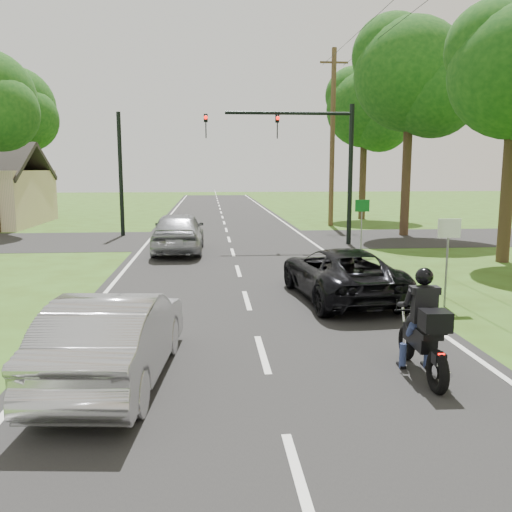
# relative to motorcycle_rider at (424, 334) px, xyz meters

# --- Properties ---
(ground) EXTENTS (140.00, 140.00, 0.00)m
(ground) POSITION_rel_motorcycle_rider_xyz_m (-2.44, 1.24, -0.70)
(ground) COLOR #334C15
(ground) RESTS_ON ground
(road) EXTENTS (8.00, 100.00, 0.01)m
(road) POSITION_rel_motorcycle_rider_xyz_m (-2.44, 11.24, -0.69)
(road) COLOR black
(road) RESTS_ON ground
(cross_road) EXTENTS (60.00, 7.00, 0.01)m
(cross_road) POSITION_rel_motorcycle_rider_xyz_m (-2.44, 17.24, -0.69)
(cross_road) COLOR black
(cross_road) RESTS_ON ground
(motorcycle_rider) EXTENTS (0.58, 2.06, 1.77)m
(motorcycle_rider) POSITION_rel_motorcycle_rider_xyz_m (0.00, 0.00, 0.00)
(motorcycle_rider) COLOR black
(motorcycle_rider) RESTS_ON ground
(dark_suv) EXTENTS (2.58, 4.88, 1.31)m
(dark_suv) POSITION_rel_motorcycle_rider_xyz_m (-0.06, 5.24, -0.03)
(dark_suv) COLOR black
(dark_suv) RESTS_ON road
(silver_sedan) EXTENTS (1.89, 4.39, 1.41)m
(silver_sedan) POSITION_rel_motorcycle_rider_xyz_m (-4.83, 0.24, 0.02)
(silver_sedan) COLOR #AFAFB4
(silver_sedan) RESTS_ON road
(silver_suv) EXTENTS (2.00, 4.83, 1.64)m
(silver_suv) POSITION_rel_motorcycle_rider_xyz_m (-4.57, 13.43, 0.13)
(silver_suv) COLOR #93969B
(silver_suv) RESTS_ON road
(traffic_signal) EXTENTS (6.38, 0.44, 6.00)m
(traffic_signal) POSITION_rel_motorcycle_rider_xyz_m (0.90, 15.24, 3.44)
(traffic_signal) COLOR black
(traffic_signal) RESTS_ON ground
(signal_pole_far) EXTENTS (0.20, 0.20, 6.00)m
(signal_pole_far) POSITION_rel_motorcycle_rider_xyz_m (-7.64, 19.24, 2.30)
(signal_pole_far) COLOR black
(signal_pole_far) RESTS_ON ground
(utility_pole_far) EXTENTS (1.60, 0.28, 10.00)m
(utility_pole_far) POSITION_rel_motorcycle_rider_xyz_m (3.76, 23.24, 4.39)
(utility_pole_far) COLOR brown
(utility_pole_far) RESTS_ON ground
(sign_white) EXTENTS (0.55, 0.07, 2.12)m
(sign_white) POSITION_rel_motorcycle_rider_xyz_m (2.26, 4.22, 0.90)
(sign_white) COLOR slate
(sign_white) RESTS_ON ground
(sign_green) EXTENTS (0.55, 0.07, 2.12)m
(sign_green) POSITION_rel_motorcycle_rider_xyz_m (2.46, 12.22, 0.90)
(sign_green) COLOR slate
(sign_green) RESTS_ON ground
(tree_row_d) EXTENTS (5.76, 5.58, 10.45)m
(tree_row_d) POSITION_rel_motorcycle_rider_xyz_m (6.66, 18.00, 6.73)
(tree_row_d) COLOR #332316
(tree_row_d) RESTS_ON ground
(tree_row_e) EXTENTS (5.28, 5.12, 9.61)m
(tree_row_e) POSITION_rel_motorcycle_rider_xyz_m (7.04, 27.02, 6.13)
(tree_row_e) COLOR #332316
(tree_row_e) RESTS_ON ground
(tree_left_far) EXTENTS (5.76, 5.58, 10.14)m
(tree_left_far) POSITION_rel_motorcycle_rider_xyz_m (-16.14, 31.00, 6.44)
(tree_left_far) COLOR #332316
(tree_left_far) RESTS_ON ground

